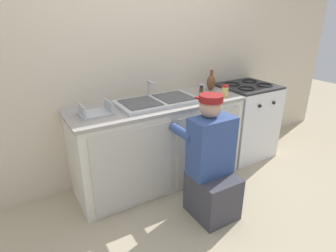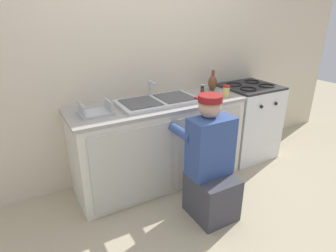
{
  "view_description": "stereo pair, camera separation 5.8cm",
  "coord_description": "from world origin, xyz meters",
  "px_view_note": "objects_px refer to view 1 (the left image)",
  "views": [
    {
      "loc": [
        -1.27,
        -2.03,
        1.73
      ],
      "look_at": [
        0.0,
        0.1,
        0.71
      ],
      "focal_mm": 30.0,
      "sensor_mm": 36.0,
      "label": 1
    },
    {
      "loc": [
        -1.22,
        -2.06,
        1.73
      ],
      "look_at": [
        0.0,
        0.1,
        0.71
      ],
      "focal_mm": 30.0,
      "sensor_mm": 36.0,
      "label": 2
    }
  ],
  "objects_px": {
    "dish_rack_tray": "(96,112)",
    "vase_decorative": "(211,82)",
    "water_glass": "(202,89)",
    "spice_bottle_pepper": "(201,91)",
    "condiment_jar": "(225,91)",
    "plumber_person": "(211,168)",
    "sink_double_basin": "(158,101)",
    "stove_range": "(244,120)",
    "cell_phone": "(214,93)"
  },
  "relations": [
    {
      "from": "dish_rack_tray",
      "to": "condiment_jar",
      "type": "bearing_deg",
      "value": -7.07
    },
    {
      "from": "water_glass",
      "to": "spice_bottle_pepper",
      "type": "height_order",
      "value": "spice_bottle_pepper"
    },
    {
      "from": "condiment_jar",
      "to": "dish_rack_tray",
      "type": "distance_m",
      "value": 1.35
    },
    {
      "from": "condiment_jar",
      "to": "vase_decorative",
      "type": "xyz_separation_m",
      "value": [
        0.05,
        0.3,
        0.03
      ]
    },
    {
      "from": "stove_range",
      "to": "dish_rack_tray",
      "type": "xyz_separation_m",
      "value": [
        -1.86,
        -0.01,
        0.45
      ]
    },
    {
      "from": "water_glass",
      "to": "cell_phone",
      "type": "distance_m",
      "value": 0.14
    },
    {
      "from": "stove_range",
      "to": "dish_rack_tray",
      "type": "height_order",
      "value": "dish_rack_tray"
    },
    {
      "from": "condiment_jar",
      "to": "vase_decorative",
      "type": "relative_size",
      "value": 0.56
    },
    {
      "from": "dish_rack_tray",
      "to": "vase_decorative",
      "type": "relative_size",
      "value": 1.22
    },
    {
      "from": "spice_bottle_pepper",
      "to": "dish_rack_tray",
      "type": "bearing_deg",
      "value": -179.51
    },
    {
      "from": "vase_decorative",
      "to": "water_glass",
      "type": "bearing_deg",
      "value": -162.66
    },
    {
      "from": "sink_double_basin",
      "to": "vase_decorative",
      "type": "xyz_separation_m",
      "value": [
        0.76,
        0.12,
        0.07
      ]
    },
    {
      "from": "plumber_person",
      "to": "condiment_jar",
      "type": "height_order",
      "value": "plumber_person"
    },
    {
      "from": "plumber_person",
      "to": "water_glass",
      "type": "relative_size",
      "value": 11.04
    },
    {
      "from": "sink_double_basin",
      "to": "condiment_jar",
      "type": "relative_size",
      "value": 6.25
    },
    {
      "from": "sink_double_basin",
      "to": "spice_bottle_pepper",
      "type": "relative_size",
      "value": 7.62
    },
    {
      "from": "stove_range",
      "to": "cell_phone",
      "type": "bearing_deg",
      "value": -178.02
    },
    {
      "from": "condiment_jar",
      "to": "dish_rack_tray",
      "type": "height_order",
      "value": "condiment_jar"
    },
    {
      "from": "dish_rack_tray",
      "to": "spice_bottle_pepper",
      "type": "xyz_separation_m",
      "value": [
        1.16,
        0.01,
        0.03
      ]
    },
    {
      "from": "sink_double_basin",
      "to": "spice_bottle_pepper",
      "type": "distance_m",
      "value": 0.53
    },
    {
      "from": "vase_decorative",
      "to": "spice_bottle_pepper",
      "type": "xyz_separation_m",
      "value": [
        -0.23,
        -0.12,
        -0.04
      ]
    },
    {
      "from": "plumber_person",
      "to": "condiment_jar",
      "type": "relative_size",
      "value": 8.63
    },
    {
      "from": "dish_rack_tray",
      "to": "sink_double_basin",
      "type": "bearing_deg",
      "value": 1.39
    },
    {
      "from": "stove_range",
      "to": "spice_bottle_pepper",
      "type": "bearing_deg",
      "value": -179.75
    },
    {
      "from": "cell_phone",
      "to": "vase_decorative",
      "type": "height_order",
      "value": "vase_decorative"
    },
    {
      "from": "stove_range",
      "to": "plumber_person",
      "type": "distance_m",
      "value": 1.3
    },
    {
      "from": "sink_double_basin",
      "to": "spice_bottle_pepper",
      "type": "xyz_separation_m",
      "value": [
        0.53,
        -0.01,
        0.03
      ]
    },
    {
      "from": "plumber_person",
      "to": "vase_decorative",
      "type": "height_order",
      "value": "vase_decorative"
    },
    {
      "from": "dish_rack_tray",
      "to": "plumber_person",
      "type": "bearing_deg",
      "value": -42.0
    },
    {
      "from": "dish_rack_tray",
      "to": "vase_decorative",
      "type": "distance_m",
      "value": 1.4
    },
    {
      "from": "water_glass",
      "to": "dish_rack_tray",
      "type": "height_order",
      "value": "dish_rack_tray"
    },
    {
      "from": "sink_double_basin",
      "to": "plumber_person",
      "type": "relative_size",
      "value": 0.72
    },
    {
      "from": "cell_phone",
      "to": "vase_decorative",
      "type": "distance_m",
      "value": 0.18
    },
    {
      "from": "stove_range",
      "to": "vase_decorative",
      "type": "relative_size",
      "value": 4.0
    },
    {
      "from": "condiment_jar",
      "to": "dish_rack_tray",
      "type": "relative_size",
      "value": 0.46
    },
    {
      "from": "water_glass",
      "to": "condiment_jar",
      "type": "distance_m",
      "value": 0.27
    },
    {
      "from": "dish_rack_tray",
      "to": "vase_decorative",
      "type": "bearing_deg",
      "value": 5.48
    },
    {
      "from": "water_glass",
      "to": "spice_bottle_pepper",
      "type": "xyz_separation_m",
      "value": [
        -0.06,
        -0.07,
        0.0
      ]
    },
    {
      "from": "condiment_jar",
      "to": "vase_decorative",
      "type": "distance_m",
      "value": 0.3
    },
    {
      "from": "water_glass",
      "to": "vase_decorative",
      "type": "height_order",
      "value": "vase_decorative"
    },
    {
      "from": "water_glass",
      "to": "stove_range",
      "type": "bearing_deg",
      "value": -5.88
    },
    {
      "from": "sink_double_basin",
      "to": "cell_phone",
      "type": "bearing_deg",
      "value": -1.73
    },
    {
      "from": "plumber_person",
      "to": "water_glass",
      "type": "bearing_deg",
      "value": 59.72
    },
    {
      "from": "water_glass",
      "to": "spice_bottle_pepper",
      "type": "relative_size",
      "value": 0.95
    },
    {
      "from": "sink_double_basin",
      "to": "water_glass",
      "type": "bearing_deg",
      "value": 6.21
    },
    {
      "from": "dish_rack_tray",
      "to": "vase_decorative",
      "type": "xyz_separation_m",
      "value": [
        1.39,
        0.13,
        0.07
      ]
    },
    {
      "from": "condiment_jar",
      "to": "plumber_person",
      "type": "bearing_deg",
      "value": -137.31
    },
    {
      "from": "sink_double_basin",
      "to": "plumber_person",
      "type": "xyz_separation_m",
      "value": [
        0.14,
        -0.71,
        -0.44
      ]
    },
    {
      "from": "plumber_person",
      "to": "stove_range",
      "type": "bearing_deg",
      "value": 32.74
    },
    {
      "from": "plumber_person",
      "to": "spice_bottle_pepper",
      "type": "bearing_deg",
      "value": 60.74
    }
  ]
}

